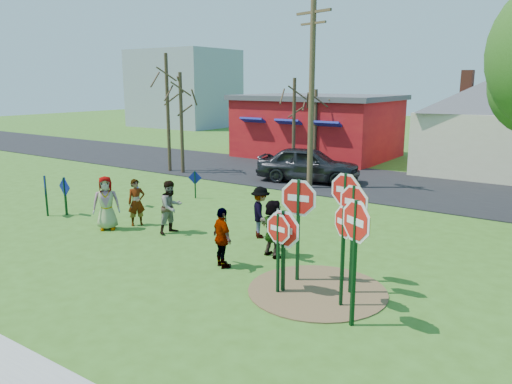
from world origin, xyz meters
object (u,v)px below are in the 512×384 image
stop_sign_c (343,233)px  suv (308,164)px  person_b (136,202)px  utility_pole (312,92)px  person_a (106,203)px  stop_sign_a (278,236)px  stop_sign_b (345,200)px  stop_sign_d (353,212)px

stop_sign_c → suv: stop_sign_c is taller
person_b → utility_pole: size_ratio=0.19×
utility_pole → stop_sign_c: bearing=-58.2°
person_a → suv: size_ratio=0.36×
stop_sign_a → person_b: size_ratio=1.27×
person_a → person_b: bearing=15.5°
person_a → utility_pole: (2.34, 9.40, 3.39)m
suv → utility_pole: size_ratio=0.60×
stop_sign_c → utility_pole: bearing=154.3°
stop_sign_b → suv: stop_sign_b is taller
stop_sign_c → utility_pole: 12.44m
stop_sign_c → utility_pole: utility_pole is taller
stop_sign_a → utility_pole: (-4.92, 10.52, 2.90)m
person_a → suv: person_a is taller
stop_sign_b → person_a: 8.27m
stop_sign_a → stop_sign_d: (1.37, 0.92, 0.55)m
stop_sign_a → person_a: (-7.26, 1.12, -0.49)m
stop_sign_d → person_a: (-8.63, 0.20, -1.04)m
stop_sign_a → stop_sign_d: size_ratio=0.76×
person_a → stop_sign_d: bearing=-48.8°
stop_sign_a → stop_sign_b: (0.92, 1.46, 0.65)m
stop_sign_a → person_a: size_ratio=1.14×
stop_sign_b → stop_sign_d: (0.45, -0.54, -0.11)m
stop_sign_a → suv: stop_sign_a is taller
stop_sign_b → person_b: 7.85m
stop_sign_a → suv: 13.03m
stop_sign_b → stop_sign_d: bearing=-41.2°
stop_sign_b → person_b: size_ratio=1.78×
person_a → utility_pole: bearing=28.5°
stop_sign_a → suv: (-5.65, 11.73, -0.50)m
person_b → utility_pole: 9.40m
stop_sign_c → person_b: 8.53m
person_a → person_b: person_a is taller
utility_pole → stop_sign_b: bearing=-57.2°
stop_sign_a → person_a: 7.36m
stop_sign_b → utility_pole: bearing=131.7°
stop_sign_d → utility_pole: size_ratio=0.33×
person_a → stop_sign_b: bearing=-45.2°
stop_sign_c → stop_sign_d: (-0.11, 0.74, 0.28)m
utility_pole → person_a: bearing=-104.0°
stop_sign_b → suv: 12.24m
stop_sign_c → stop_sign_d: size_ratio=0.88×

